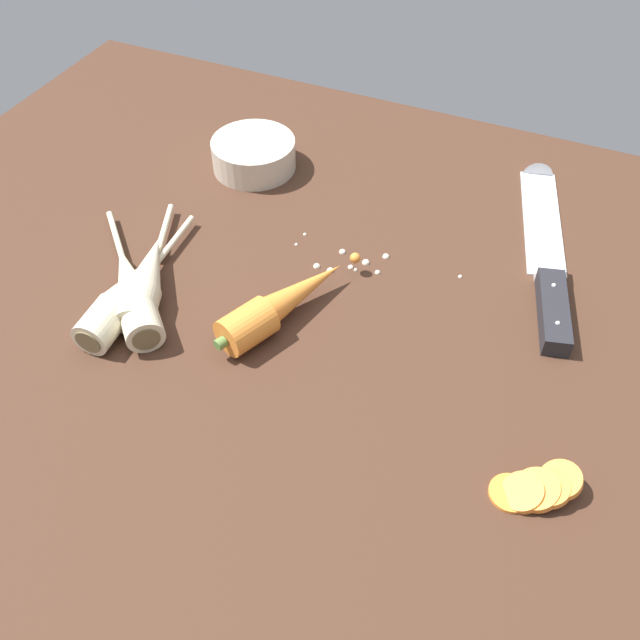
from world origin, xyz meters
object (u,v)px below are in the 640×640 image
object	(u,v)px
parsnip_mid_left	(132,291)
carrot_slice_stack	(536,489)
parsnip_mid_right	(126,295)
prep_bowl	(254,153)
parsnip_front	(147,279)
chefs_knife	(545,240)
whole_carrot	(280,305)

from	to	relation	value
parsnip_mid_left	carrot_slice_stack	size ratio (longest dim) A/B	2.41
parsnip_mid_right	prep_bowl	world-z (taller)	same
parsnip_mid_left	parsnip_mid_right	xyz separation A→B (cm)	(-0.32, -0.73, 0.00)
parsnip_mid_left	parsnip_front	bearing A→B (deg)	79.37
chefs_knife	whole_carrot	xyz separation A→B (cm)	(-23.14, -23.53, 1.45)
prep_bowl	parsnip_mid_left	bearing A→B (deg)	-90.02
chefs_knife	carrot_slice_stack	size ratio (longest dim) A/B	4.64
carrot_slice_stack	parsnip_front	bearing A→B (deg)	170.07
parsnip_front	whole_carrot	bearing A→B (deg)	8.28
chefs_knife	parsnip_mid_left	distance (cm)	47.64
whole_carrot	parsnip_front	xyz separation A→B (cm)	(-15.06, -2.19, -0.12)
parsnip_front	parsnip_mid_right	xyz separation A→B (cm)	(-0.72, -2.88, -0.00)
parsnip_front	carrot_slice_stack	world-z (taller)	parsnip_front
parsnip_front	parsnip_mid_left	xyz separation A→B (cm)	(-0.40, -2.15, -0.00)
parsnip_mid_right	parsnip_mid_left	bearing A→B (deg)	66.43
chefs_knife	whole_carrot	size ratio (longest dim) A/B	1.86
carrot_slice_stack	parsnip_mid_left	bearing A→B (deg)	172.87
parsnip_mid_right	parsnip_front	bearing A→B (deg)	75.93
parsnip_mid_left	carrot_slice_stack	bearing A→B (deg)	-7.13
parsnip_front	parsnip_mid_left	size ratio (longest dim) A/B	1.13
chefs_knife	carrot_slice_stack	xyz separation A→B (cm)	(5.86, -33.44, 0.18)
whole_carrot	chefs_knife	bearing A→B (deg)	45.48
whole_carrot	parsnip_mid_left	xyz separation A→B (cm)	(-15.47, -4.34, -0.12)
whole_carrot	parsnip_front	bearing A→B (deg)	-171.72
chefs_knife	prep_bowl	world-z (taller)	prep_bowl
whole_carrot	parsnip_front	distance (cm)	15.22
parsnip_front	carrot_slice_stack	bearing A→B (deg)	-9.93
parsnip_mid_left	prep_bowl	xyz separation A→B (cm)	(0.01, 28.11, 0.17)
parsnip_front	carrot_slice_stack	size ratio (longest dim) A/B	2.72
chefs_knife	parsnip_mid_left	size ratio (longest dim) A/B	1.93
chefs_knife	prep_bowl	bearing A→B (deg)	179.65
whole_carrot	carrot_slice_stack	size ratio (longest dim) A/B	2.49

